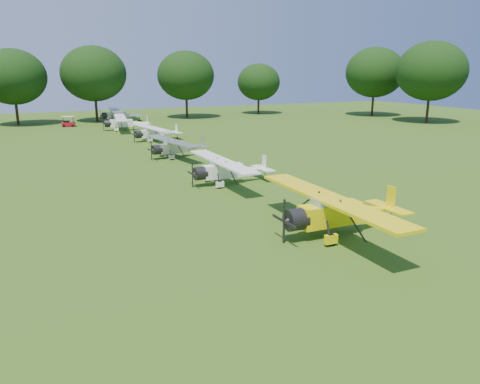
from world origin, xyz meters
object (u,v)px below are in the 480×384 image
object	(u,v)px
aircraft_7	(119,114)
aircraft_5	(155,132)
aircraft_2	(339,210)
aircraft_4	(177,146)
aircraft_6	(125,122)
golf_cart	(68,123)
aircraft_3	(229,168)

from	to	relation	value
aircraft_7	aircraft_5	bearing A→B (deg)	-85.65
aircraft_2	aircraft_5	world-z (taller)	aircraft_2
aircraft_2	aircraft_7	world-z (taller)	aircraft_2
aircraft_2	aircraft_4	size ratio (longest dim) A/B	1.21
aircraft_7	aircraft_2	bearing A→B (deg)	-85.24
aircraft_6	aircraft_2	bearing A→B (deg)	-79.88
aircraft_7	golf_cart	size ratio (longest dim) A/B	5.25
aircraft_3	aircraft_5	world-z (taller)	aircraft_3
aircraft_2	aircraft_6	size ratio (longest dim) A/B	1.10
aircraft_4	aircraft_5	world-z (taller)	aircraft_4
golf_cart	aircraft_2	bearing A→B (deg)	-69.19
aircraft_7	aircraft_4	bearing A→B (deg)	-86.97
aircraft_2	aircraft_4	xyz separation A→B (m)	(-1.16, 26.43, -0.25)
aircraft_3	aircraft_4	bearing A→B (deg)	90.39
aircraft_3	aircraft_6	bearing A→B (deg)	90.24
aircraft_3	aircraft_7	distance (m)	50.14
aircraft_5	aircraft_7	size ratio (longest dim) A/B	0.89
aircraft_2	golf_cart	distance (m)	60.02
aircraft_2	golf_cart	xyz separation A→B (m)	(-9.02, 59.33, -0.86)
aircraft_3	aircraft_5	bearing A→B (deg)	87.62
aircraft_6	aircraft_7	xyz separation A→B (m)	(1.56, 12.62, 0.02)
aircraft_2	aircraft_7	size ratio (longest dim) A/B	1.09
aircraft_7	aircraft_3	bearing A→B (deg)	-86.20
aircraft_6	aircraft_7	world-z (taller)	aircraft_7
aircraft_2	aircraft_7	bearing A→B (deg)	90.02
aircraft_3	aircraft_7	size ratio (longest dim) A/B	0.96
aircraft_7	aircraft_6	bearing A→B (deg)	-92.35
aircraft_3	aircraft_5	size ratio (longest dim) A/B	1.07
aircraft_4	golf_cart	distance (m)	33.83
aircraft_6	aircraft_3	bearing A→B (deg)	-80.52
aircraft_5	aircraft_7	bearing A→B (deg)	81.41
aircraft_5	aircraft_7	world-z (taller)	aircraft_7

